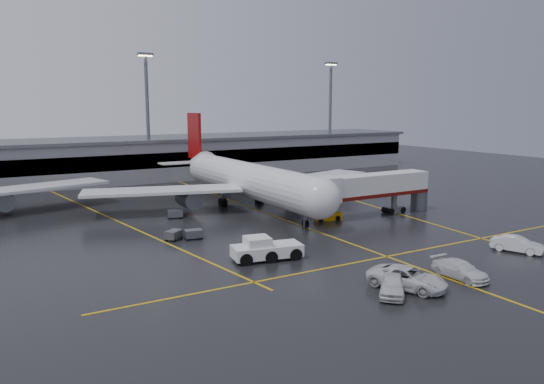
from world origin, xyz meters
TOP-DOWN VIEW (x-y plane):
  - ground at (0.00, 0.00)m, footprint 220.00×220.00m
  - apron_line_centre at (0.00, 0.00)m, footprint 0.25×90.00m
  - apron_line_stop at (0.00, -22.00)m, footprint 60.00×0.25m
  - apron_line_left at (-20.00, 10.00)m, footprint 9.99×69.35m
  - apron_line_right at (18.00, 10.00)m, footprint 7.57×69.64m
  - terminal at (0.00, 47.93)m, footprint 122.00×19.00m
  - light_mast_mid at (-5.00, 42.00)m, footprint 3.00×1.20m
  - light_mast_right at (40.00, 42.00)m, footprint 3.00×1.20m
  - main_airliner at (0.00, 9.70)m, footprint 48.80×45.60m
  - jet_bridge at (11.87, -6.00)m, footprint 19.90×3.40m
  - pushback_tractor at (-11.31, -16.55)m, footprint 7.39×4.12m
  - belt_loader at (5.11, -4.88)m, footprint 3.84×2.61m
  - service_van_a at (-5.02, -29.89)m, footprint 5.51×7.33m
  - service_van_b at (0.99, -30.38)m, footprint 2.26×5.49m
  - service_van_c at (13.05, -27.64)m, footprint 3.63×5.41m
  - service_van_d at (-7.15, -30.37)m, footprint 4.90×4.93m
  - baggage_cart_a at (-14.51, -5.33)m, footprint 2.17×1.59m
  - baggage_cart_b at (-16.60, -4.50)m, footprint 2.38×2.26m
  - baggage_cart_c at (-12.43, 6.57)m, footprint 2.29×1.83m

SIDE VIEW (x-z plane):
  - ground at x=0.00m, z-range 0.00..0.00m
  - apron_line_centre at x=0.00m, z-range 0.00..0.02m
  - apron_line_stop at x=0.00m, z-range 0.00..0.02m
  - apron_line_left at x=-20.00m, z-range 0.00..0.02m
  - apron_line_right at x=18.00m, z-range 0.00..0.02m
  - belt_loader at x=5.11m, z-range -0.57..1.68m
  - baggage_cart_a at x=-14.51m, z-range 0.07..1.19m
  - baggage_cart_b at x=-16.60m, z-range 0.07..1.19m
  - baggage_cart_c at x=-12.43m, z-range 0.07..1.19m
  - service_van_b at x=0.99m, z-range 0.00..1.59m
  - service_van_c at x=13.05m, z-range 0.00..1.69m
  - service_van_d at x=-7.15m, z-range 0.00..1.69m
  - service_van_a at x=-5.02m, z-range 0.00..1.85m
  - pushback_tractor at x=-11.31m, z-range -0.25..2.25m
  - jet_bridge at x=11.87m, z-range 0.91..6.96m
  - main_airliner at x=0.00m, z-range -2.84..11.26m
  - terminal at x=0.00m, z-range 0.02..8.62m
  - light_mast_mid at x=-5.00m, z-range 1.75..27.20m
  - light_mast_right at x=40.00m, z-range 1.75..27.20m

